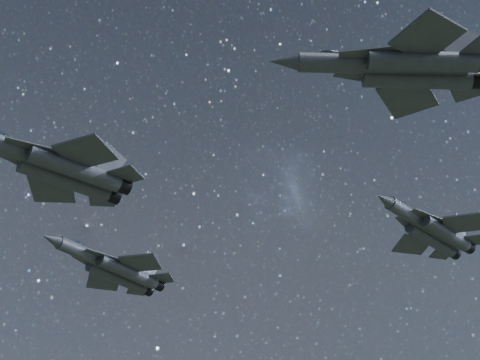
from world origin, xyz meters
name	(u,v)px	position (x,y,z in m)	size (l,w,h in m)	color
jet_lead	(56,166)	(-16.45, -0.97, 140.61)	(18.45, 12.77, 4.63)	#31353E
jet_left	(114,268)	(-5.70, 15.18, 140.39)	(16.22, 10.76, 4.13)	#31353E
jet_right	(402,67)	(4.88, -24.13, 141.89)	(17.76, 11.68, 4.56)	#31353E
jet_slot	(431,230)	(24.54, -2.04, 143.78)	(16.57, 11.09, 4.19)	#31353E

